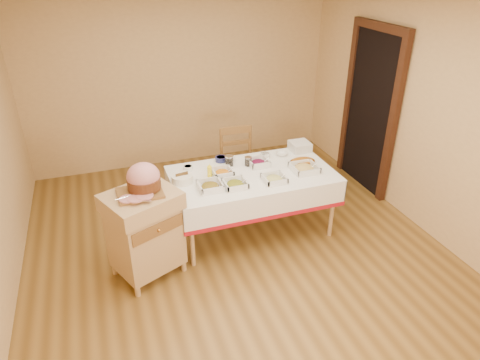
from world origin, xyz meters
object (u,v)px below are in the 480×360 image
butcher_cart (145,230)px  ham_on_board (143,180)px  preserve_jar_left (229,161)px  dining_chair (239,166)px  bread_basket (182,179)px  preserve_jar_right (248,162)px  brass_platter (302,162)px  dining_table (252,186)px  plate_stack (300,146)px  mustard_bottle (210,171)px

butcher_cart → ham_on_board: ham_on_board is taller
preserve_jar_left → ham_on_board: bearing=-149.7°
butcher_cart → preserve_jar_left: size_ratio=7.59×
dining_chair → bread_basket: bearing=-144.1°
butcher_cart → preserve_jar_right: (1.30, 0.58, 0.28)m
dining_chair → ham_on_board: (-1.31, -1.02, 0.54)m
brass_platter → dining_table: bearing=-176.2°
ham_on_board → plate_stack: 2.15m
preserve_jar_left → plate_stack: 0.96m
dining_table → preserve_jar_right: size_ratio=16.90×
ham_on_board → bread_basket: bearing=41.6°
ham_on_board → dining_table: bearing=15.6°
butcher_cart → ham_on_board: 0.53m
preserve_jar_right → butcher_cart: bearing=-156.1°
preserve_jar_left → plate_stack: (0.96, 0.11, 0.00)m
preserve_jar_right → mustard_bottle: bearing=-166.1°
butcher_cart → brass_platter: (1.92, 0.42, 0.25)m
dining_chair → bread_basket: 1.11m
bread_basket → plate_stack: (1.56, 0.33, 0.01)m
butcher_cart → preserve_jar_left: bearing=30.7°
butcher_cart → preserve_jar_right: size_ratio=8.69×
preserve_jar_right → bread_basket: 0.82m
preserve_jar_left → dining_chair: bearing=57.1°
mustard_bottle → brass_platter: bearing=-1.6°
ham_on_board → mustard_bottle: ham_on_board is taller
plate_stack → butcher_cart: bearing=-159.7°
plate_stack → brass_platter: bearing=-111.2°
dining_chair → preserve_jar_right: size_ratio=9.32×
mustard_bottle → brass_platter: (1.12, -0.03, -0.05)m
dining_table → bread_basket: 0.82m
bread_basket → preserve_jar_left: bearing=19.9°
plate_stack → brass_platter: plate_stack is taller
preserve_jar_right → mustard_bottle: 0.51m
dining_chair → preserve_jar_left: (-0.26, -0.41, 0.30)m
preserve_jar_left → plate_stack: bearing=6.6°
mustard_bottle → plate_stack: mustard_bottle is taller
preserve_jar_right → plate_stack: plate_stack is taller
preserve_jar_right → ham_on_board: bearing=-156.7°
dining_chair → brass_platter: size_ratio=3.26×
dining_table → butcher_cart: bearing=-163.5°
butcher_cart → ham_on_board: bearing=38.1°
plate_stack → dining_chair: bearing=156.6°
dining_chair → brass_platter: bearing=-48.6°
butcher_cart → plate_stack: 2.21m
dining_table → brass_platter: 0.67m
ham_on_board → butcher_cart: bearing=-141.9°
preserve_jar_right → brass_platter: (0.62, -0.16, -0.03)m
dining_chair → ham_on_board: bearing=-142.1°
ham_on_board → plate_stack: (2.01, 0.72, -0.24)m
preserve_jar_right → bread_basket: bearing=-169.8°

